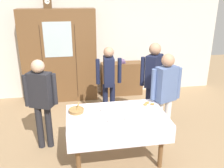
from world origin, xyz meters
TOP-DOWN VIEW (x-y plane):
  - ground_plane at (0.00, 0.00)m, footprint 12.00×12.00m
  - back_wall at (0.00, 2.65)m, footprint 6.40×0.10m
  - dining_table at (0.00, -0.23)m, footprint 1.51×0.96m
  - wall_cabinet at (-0.90, 2.35)m, footprint 1.73×0.46m
  - mantel_clock at (-1.07, 2.35)m, footprint 0.18×0.11m
  - bookshelf_low at (0.64, 2.41)m, footprint 1.05×0.35m
  - book_stack at (0.64, 2.41)m, footprint 0.15×0.23m
  - tea_cup_near_right at (0.12, -0.42)m, footprint 0.13×0.13m
  - tea_cup_far_left at (-0.19, -0.07)m, footprint 0.13×0.13m
  - tea_cup_front_edge at (-0.13, -0.45)m, footprint 0.13×0.13m
  - bread_basket at (-0.60, -0.02)m, footprint 0.24×0.24m
  - pastry_plate at (0.58, 0.02)m, footprint 0.28×0.28m
  - spoon_mid_right at (0.23, 0.07)m, footprint 0.12×0.02m
  - spoon_far_right at (0.18, -0.18)m, footprint 0.12×0.02m
  - person_by_cabinet at (0.90, 0.75)m, footprint 0.52×0.40m
  - person_beside_shelf at (-1.14, 0.31)m, footprint 0.52×0.33m
  - person_behind_table_left at (0.10, 1.15)m, footprint 0.52×0.37m
  - person_behind_table_right at (0.91, 0.15)m, footprint 0.52×0.32m

SIDE VIEW (x-z plane):
  - ground_plane at x=0.00m, z-range 0.00..0.00m
  - bookshelf_low at x=0.64m, z-range 0.00..0.85m
  - dining_table at x=0.00m, z-range 0.27..1.05m
  - spoon_mid_right at x=0.23m, z-range 0.77..0.78m
  - spoon_far_right at x=0.18m, z-range 0.77..0.78m
  - pastry_plate at x=0.58m, z-range 0.76..0.81m
  - tea_cup_near_right at x=0.12m, z-range 0.77..0.83m
  - tea_cup_far_left at x=-0.19m, z-range 0.77..0.83m
  - tea_cup_front_edge at x=-0.13m, z-range 0.77..0.83m
  - bread_basket at x=-0.60m, z-range 0.73..0.89m
  - book_stack at x=0.64m, z-range 0.85..0.92m
  - person_behind_table_left at x=0.10m, z-range 0.16..1.69m
  - person_beside_shelf at x=-1.14m, z-range 0.16..1.72m
  - person_behind_table_right at x=0.91m, z-range 0.17..1.77m
  - person_by_cabinet at x=0.90m, z-range 0.18..1.84m
  - wall_cabinet at x=-0.90m, z-range 0.00..2.19m
  - back_wall at x=0.00m, z-range 0.00..2.70m
  - mantel_clock at x=-1.07m, z-range 2.19..2.43m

